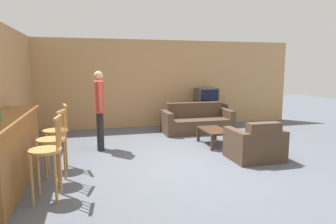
{
  "coord_description": "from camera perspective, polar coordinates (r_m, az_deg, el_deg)",
  "views": [
    {
      "loc": [
        -1.72,
        -5.17,
        1.77
      ],
      "look_at": [
        -0.12,
        0.88,
        0.85
      ],
      "focal_mm": 32.0,
      "sensor_mm": 36.0,
      "label": 1
    }
  ],
  "objects": [
    {
      "name": "ground_plane",
      "position": [
        5.73,
        3.46,
        -9.65
      ],
      "size": [
        24.0,
        24.0,
        0.0
      ],
      "primitive_type": "plane",
      "color": "#565B66"
    },
    {
      "name": "wall_back",
      "position": [
        9.07,
        -3.88,
        5.39
      ],
      "size": [
        9.4,
        0.08,
        2.6
      ],
      "color": "tan",
      "rests_on": "ground_plane"
    },
    {
      "name": "wall_left",
      "position": [
        6.73,
        -28.03,
        3.38
      ],
      "size": [
        0.08,
        8.73,
        2.6
      ],
      "color": "tan",
      "rests_on": "ground_plane"
    },
    {
      "name": "bar_counter",
      "position": [
        5.07,
        -28.23,
        -6.67
      ],
      "size": [
        0.55,
        2.63,
        1.08
      ],
      "color": "brown",
      "rests_on": "ground_plane"
    },
    {
      "name": "bar_chair_near",
      "position": [
        4.35,
        -22.11,
        -7.77
      ],
      "size": [
        0.47,
        0.47,
        1.14
      ],
      "color": "#B77F42",
      "rests_on": "ground_plane"
    },
    {
      "name": "bar_chair_mid",
      "position": [
        4.92,
        -21.24,
        -5.85
      ],
      "size": [
        0.51,
        0.51,
        1.14
      ],
      "color": "#B77F42",
      "rests_on": "ground_plane"
    },
    {
      "name": "bar_chair_far",
      "position": [
        5.59,
        -20.47,
        -4.15
      ],
      "size": [
        0.49,
        0.49,
        1.14
      ],
      "color": "#B77F42",
      "rests_on": "ground_plane"
    },
    {
      "name": "couch_far",
      "position": [
        8.37,
        5.46,
        -1.89
      ],
      "size": [
        1.91,
        0.87,
        0.8
      ],
      "color": "#4C3828",
      "rests_on": "ground_plane"
    },
    {
      "name": "armchair_near",
      "position": [
        6.08,
        16.3,
        -6.11
      ],
      "size": [
        0.96,
        0.82,
        0.78
      ],
      "color": "#4C3828",
      "rests_on": "ground_plane"
    },
    {
      "name": "coffee_table",
      "position": [
        6.99,
        8.75,
        -3.74
      ],
      "size": [
        0.52,
        0.95,
        0.37
      ],
      "color": "#472D1E",
      "rests_on": "ground_plane"
    },
    {
      "name": "tv_unit",
      "position": [
        9.34,
        7.27,
        -0.58
      ],
      "size": [
        1.24,
        0.46,
        0.66
      ],
      "color": "#2D2319",
      "rests_on": "ground_plane"
    },
    {
      "name": "tv",
      "position": [
        9.26,
        7.34,
        2.99
      ],
      "size": [
        0.63,
        0.5,
        0.51
      ],
      "color": "#4C4C4C",
      "rests_on": "tv_unit"
    },
    {
      "name": "person_by_window",
      "position": [
        6.57,
        -12.93,
        1.08
      ],
      "size": [
        0.19,
        0.62,
        1.71
      ],
      "color": "black",
      "rests_on": "ground_plane"
    }
  ]
}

